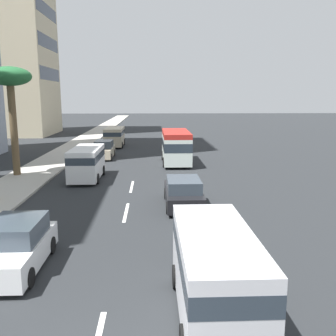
# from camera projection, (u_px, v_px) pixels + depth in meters

# --- Properties ---
(ground_plane) EXTENTS (198.00, 198.00, 0.00)m
(ground_plane) POSITION_uv_depth(u_px,v_px,m) (139.00, 156.00, 37.53)
(ground_plane) COLOR #26282B
(sidewalk_right) EXTENTS (162.00, 3.60, 0.15)m
(sidewalk_right) POSITION_uv_depth(u_px,v_px,m) (62.00, 156.00, 37.19)
(sidewalk_right) COLOR #B2ADA3
(sidewalk_right) RESTS_ON ground_plane
(lane_stripe_mid) EXTENTS (3.20, 0.16, 0.01)m
(lane_stripe_mid) POSITION_uv_depth(u_px,v_px,m) (126.00, 212.00, 19.11)
(lane_stripe_mid) COLOR silver
(lane_stripe_mid) RESTS_ON ground_plane
(lane_stripe_far) EXTENTS (3.20, 0.16, 0.01)m
(lane_stripe_far) POSITION_uv_depth(u_px,v_px,m) (132.00, 187.00, 24.59)
(lane_stripe_far) COLOR silver
(lane_stripe_far) RESTS_ON ground_plane
(minibus_lead) EXTENTS (6.56, 2.42, 2.87)m
(minibus_lead) POSITION_uv_depth(u_px,v_px,m) (176.00, 146.00, 33.01)
(minibus_lead) COLOR silver
(minibus_lead) RESTS_ON ground_plane
(van_second) EXTENTS (5.15, 2.08, 2.37)m
(van_second) POSITION_uv_depth(u_px,v_px,m) (215.00, 268.00, 9.87)
(van_second) COLOR silver
(van_second) RESTS_ON ground_plane
(van_third) EXTENTS (5.36, 2.19, 2.23)m
(van_third) POSITION_uv_depth(u_px,v_px,m) (114.00, 136.00, 44.42)
(van_third) COLOR beige
(van_third) RESTS_ON ground_plane
(car_fourth) EXTENTS (4.18, 1.91, 1.68)m
(car_fourth) POSITION_uv_depth(u_px,v_px,m) (15.00, 247.00, 12.73)
(car_fourth) COLOR white
(car_fourth) RESTS_ON ground_plane
(van_fifth) EXTENTS (5.07, 2.06, 2.28)m
(van_fifth) POSITION_uv_depth(u_px,v_px,m) (87.00, 161.00, 26.55)
(van_fifth) COLOR white
(van_fifth) RESTS_ON ground_plane
(car_sixth) EXTENTS (4.51, 1.83, 1.69)m
(car_sixth) POSITION_uv_depth(u_px,v_px,m) (104.00, 150.00, 36.05)
(car_sixth) COLOR beige
(car_sixth) RESTS_ON ground_plane
(car_seventh) EXTENTS (4.57, 1.96, 1.55)m
(car_seventh) POSITION_uv_depth(u_px,v_px,m) (183.00, 193.00, 20.13)
(car_seventh) COLOR black
(car_seventh) RESTS_ON ground_plane
(palm_tree) EXTENTS (3.02, 3.02, 7.81)m
(palm_tree) POSITION_uv_depth(u_px,v_px,m) (10.00, 83.00, 26.44)
(palm_tree) COLOR brown
(palm_tree) RESTS_ON sidewalk_right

